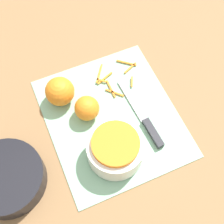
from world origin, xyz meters
TOP-DOWN VIEW (x-y plane):
  - ground_plane at (0.00, 0.00)m, footprint 4.00×4.00m
  - cutting_board at (0.00, 0.00)m, footprint 0.41×0.36m
  - bowl_speckled at (-0.11, 0.04)m, footprint 0.15×0.15m
  - bowl_dark at (-0.06, 0.32)m, footprint 0.19×0.19m
  - knife at (-0.06, -0.08)m, footprint 0.24×0.03m
  - orange_left at (0.04, 0.06)m, footprint 0.07×0.07m
  - orange_right at (0.11, 0.11)m, footprint 0.08×0.08m
  - peel_pile at (0.12, -0.06)m, footprint 0.13×0.14m

SIDE VIEW (x-z plane):
  - ground_plane at x=0.00m, z-range 0.00..0.00m
  - cutting_board at x=0.00m, z-range 0.00..0.01m
  - peel_pile at x=0.12m, z-range 0.01..0.01m
  - knife at x=-0.06m, z-range 0.00..0.02m
  - bowl_dark at x=-0.06m, z-range 0.00..0.06m
  - orange_left at x=0.04m, z-range 0.01..0.08m
  - bowl_speckled at x=-0.11m, z-range 0.00..0.09m
  - orange_right at x=0.11m, z-range 0.01..0.09m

